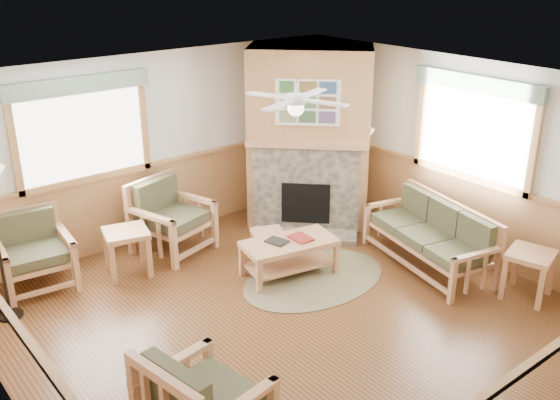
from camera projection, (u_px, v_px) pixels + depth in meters
floor at (291, 317)px, 7.28m from camera, size 6.00×6.00×0.01m
ceiling at (293, 87)px, 6.27m from camera, size 6.00×6.00×0.01m
wall_back at (158, 147)px, 8.94m from camera, size 6.00×0.02×2.70m
wall_front at (551, 333)px, 4.60m from camera, size 6.00×0.02×2.70m
wall_left at (6, 300)px, 5.03m from camera, size 0.02×6.00×2.70m
wall_right at (460, 157)px, 8.51m from camera, size 0.02×6.00×2.70m
wainscot at (291, 275)px, 7.07m from camera, size 6.00×6.00×1.10m
fireplace at (309, 137)px, 9.45m from camera, size 3.11×3.11×2.70m
window_back at (75, 74)px, 7.84m from camera, size 1.90×0.16×1.50m
window_right at (481, 73)px, 7.91m from camera, size 0.16×1.90×1.50m
ceiling_fan at (296, 82)px, 6.67m from camera, size 1.59×1.59×0.36m
sofa at (428, 236)px, 8.30m from camera, size 2.04×1.19×0.88m
armchair_back_left at (35, 253)px, 7.76m from camera, size 0.93×0.93×0.95m
armchair_back_right at (172, 217)px, 8.70m from camera, size 1.13×1.13×1.02m
armchair_left at (205, 400)px, 5.19m from camera, size 1.02×1.02×0.99m
coffee_table at (289, 258)px, 8.14m from camera, size 1.31×0.83×0.48m
end_table_chairs at (128, 252)px, 8.15m from camera, size 0.67×0.65×0.62m
end_table_sofa at (528, 275)px, 7.59m from camera, size 0.66×0.64×0.61m
footstool at (268, 244)px, 8.64m from camera, size 0.56×0.56×0.37m
braided_rug at (314, 278)px, 8.11m from camera, size 2.22×2.22×0.01m
floor_lamp_right at (360, 178)px, 9.40m from camera, size 0.45×0.45×1.55m
book_red at (301, 237)px, 8.09m from camera, size 0.23×0.31×0.03m
book_dark at (277, 240)px, 8.01m from camera, size 0.26×0.31×0.02m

